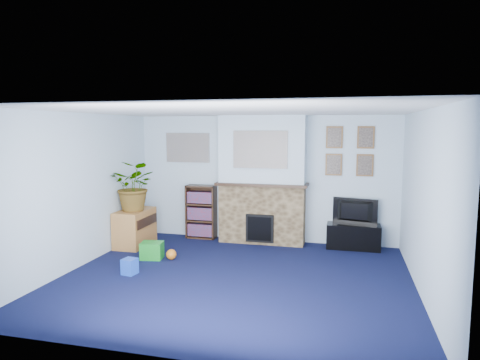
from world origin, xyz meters
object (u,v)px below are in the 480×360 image
(television, at_px, (354,212))
(bookshelf, at_px, (201,213))
(tv_stand, at_px, (353,236))
(sideboard, at_px, (135,227))

(television, bearing_deg, bookshelf, 11.95)
(tv_stand, height_order, sideboard, sideboard)
(tv_stand, distance_m, bookshelf, 2.93)
(tv_stand, bearing_deg, television, 90.00)
(television, relative_size, bookshelf, 0.76)
(sideboard, bearing_deg, tv_stand, 11.04)
(tv_stand, height_order, television, television)
(tv_stand, xyz_separation_m, bookshelf, (-2.92, 0.08, 0.28))
(tv_stand, relative_size, sideboard, 1.09)
(bookshelf, relative_size, sideboard, 1.22)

